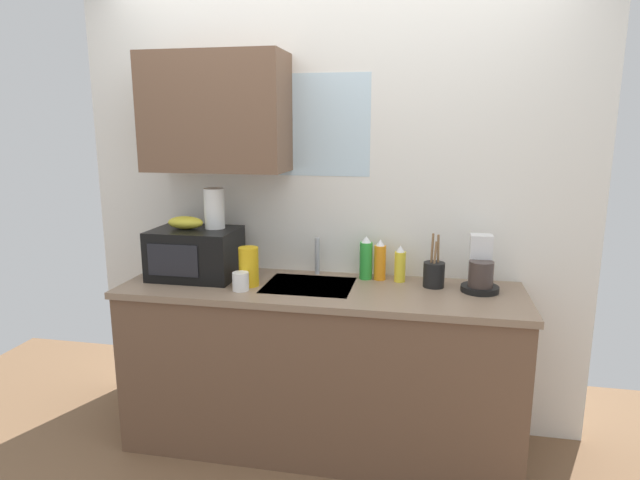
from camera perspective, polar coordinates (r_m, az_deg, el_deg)
kitchen_wall_assembly at (r=3.05m, az=-0.76°, el=4.92°), size 2.86×0.42×2.50m
counter_unit at (r=2.98m, az=-0.02°, el=-13.09°), size 2.09×0.63×0.90m
sink_faucet at (r=3.03m, az=-0.29°, el=-1.71°), size 0.03×0.03×0.21m
microwave at (r=3.05m, az=-13.03°, el=-1.38°), size 0.46×0.35×0.27m
banana_bunch at (r=3.04m, az=-14.02°, el=1.80°), size 0.20×0.11×0.07m
paper_towel_roll at (r=3.01m, az=-11.10°, el=3.29°), size 0.11×0.11×0.22m
coffee_maker at (r=2.86m, az=16.58°, el=-3.07°), size 0.19×0.21×0.28m
dish_soap_bottle_green at (r=2.95m, az=4.88°, el=-2.00°), size 0.07×0.07×0.24m
dish_soap_bottle_orange at (r=2.95m, az=6.35°, el=-2.19°), size 0.06×0.06×0.22m
dish_soap_bottle_yellow at (r=2.93m, az=8.45°, el=-2.61°), size 0.06×0.06×0.20m
cereal_canister at (r=2.84m, az=-7.54°, el=-2.80°), size 0.10×0.10×0.21m
mug_white at (r=2.78m, az=-8.39°, el=-4.35°), size 0.08×0.08×0.09m
utensil_crock at (r=2.87m, az=11.94°, el=-3.50°), size 0.11×0.11×0.28m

